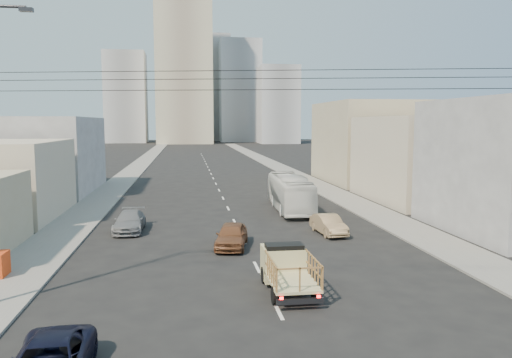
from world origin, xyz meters
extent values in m
plane|color=black|center=(0.00, 0.00, 0.00)|extent=(420.00, 420.00, 0.00)
cube|color=slate|center=(-11.75, 70.00, 0.06)|extent=(3.50, 180.00, 0.12)
cube|color=slate|center=(11.75, 70.00, 0.06)|extent=(3.50, 180.00, 0.12)
cube|color=silver|center=(0.00, 2.00, 0.01)|extent=(0.15, 2.00, 0.01)
cube|color=silver|center=(0.00, 8.00, 0.01)|extent=(0.15, 2.00, 0.01)
cube|color=silver|center=(0.00, 14.00, 0.01)|extent=(0.15, 2.00, 0.01)
cube|color=silver|center=(0.00, 20.00, 0.01)|extent=(0.15, 2.00, 0.01)
cube|color=silver|center=(0.00, 26.00, 0.01)|extent=(0.15, 2.00, 0.01)
cube|color=silver|center=(0.00, 32.00, 0.01)|extent=(0.15, 2.00, 0.01)
cube|color=silver|center=(0.00, 38.00, 0.01)|extent=(0.15, 2.00, 0.01)
cube|color=silver|center=(0.00, 44.00, 0.01)|extent=(0.15, 2.00, 0.01)
cube|color=silver|center=(0.00, 50.00, 0.01)|extent=(0.15, 2.00, 0.01)
cube|color=silver|center=(0.00, 56.00, 0.01)|extent=(0.15, 2.00, 0.01)
cube|color=silver|center=(0.00, 62.00, 0.01)|extent=(0.15, 2.00, 0.01)
cube|color=silver|center=(0.00, 68.00, 0.01)|extent=(0.15, 2.00, 0.01)
cube|color=silver|center=(0.00, 74.00, 0.01)|extent=(0.15, 2.00, 0.01)
cube|color=silver|center=(0.00, 80.00, 0.01)|extent=(0.15, 2.00, 0.01)
cube|color=silver|center=(0.00, 86.00, 0.01)|extent=(0.15, 2.00, 0.01)
cube|color=silver|center=(0.00, 92.00, 0.01)|extent=(0.15, 2.00, 0.01)
cube|color=silver|center=(0.00, 98.00, 0.01)|extent=(0.15, 2.00, 0.01)
cube|color=silver|center=(0.00, 104.00, 0.01)|extent=(0.15, 2.00, 0.01)
cube|color=#C0B780|center=(0.85, 3.36, 0.70)|extent=(1.90, 3.00, 0.12)
cube|color=#C0B780|center=(0.85, 5.36, 0.95)|extent=(1.90, 1.60, 1.50)
cube|color=black|center=(0.85, 5.11, 1.55)|extent=(1.70, 0.90, 0.70)
cube|color=#2D2D33|center=(0.85, 1.81, 0.40)|extent=(1.90, 0.12, 0.22)
cube|color=#FF0C0C|center=(0.10, 1.81, 0.55)|extent=(0.15, 0.05, 0.12)
cube|color=#FF0C0C|center=(1.60, 1.81, 0.55)|extent=(0.15, 0.05, 0.12)
cylinder|color=black|center=(0.00, 5.46, 0.38)|extent=(0.25, 0.76, 0.76)
cylinder|color=black|center=(1.70, 5.46, 0.38)|extent=(0.25, 0.76, 0.76)
cylinder|color=black|center=(0.00, 2.66, 0.38)|extent=(0.25, 0.76, 0.76)
cylinder|color=black|center=(1.70, 2.66, 0.38)|extent=(0.25, 0.76, 0.76)
imported|color=silver|center=(5.17, 24.48, 1.49)|extent=(2.95, 10.77, 2.97)
imported|color=brown|center=(-0.91, 12.30, 0.73)|extent=(2.54, 4.53, 1.46)
imported|color=#937855|center=(5.82, 14.99, 0.65)|extent=(1.73, 4.05, 1.30)
imported|color=slate|center=(-7.44, 17.74, 0.68)|extent=(1.97, 4.73, 1.36)
cube|color=#2D2D33|center=(-9.50, 4.00, 11.70)|extent=(0.50, 0.25, 0.15)
cylinder|color=black|center=(0.00, 1.50, 9.30)|extent=(23.01, 5.02, 0.02)
cylinder|color=black|center=(0.00, 1.50, 9.00)|extent=(23.01, 5.02, 0.02)
cylinder|color=black|center=(0.00, 1.50, 8.60)|extent=(23.01, 5.02, 0.02)
cube|color=#BBAD96|center=(19.50, 28.00, 4.00)|extent=(11.00, 14.00, 8.00)
cube|color=tan|center=(20.00, 44.00, 5.00)|extent=(12.00, 16.00, 10.00)
cube|color=gray|center=(-19.50, 39.00, 4.00)|extent=(12.00, 16.00, 8.00)
cube|color=tan|center=(-4.00, 170.00, 30.00)|extent=(20.00, 20.00, 60.00)
cube|color=gray|center=(18.00, 185.00, 20.00)|extent=(16.00, 16.00, 40.00)
cube|color=gray|center=(-26.00, 180.00, 17.00)|extent=(15.00, 15.00, 34.00)
cube|color=gray|center=(6.00, 200.00, 22.00)|extent=(18.00, 18.00, 44.00)
cube|color=gray|center=(30.00, 165.00, 14.00)|extent=(14.00, 14.00, 28.00)
camera|label=1|loc=(-3.49, -16.73, 7.37)|focal=35.00mm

